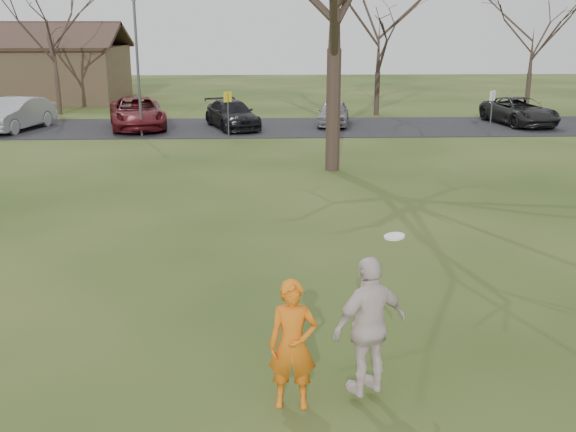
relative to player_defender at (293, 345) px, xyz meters
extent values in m
plane|color=#1E380F|center=(0.10, 0.15, -0.91)|extent=(120.00, 120.00, 0.00)
cube|color=black|center=(0.10, 25.15, -0.89)|extent=(62.00, 6.50, 0.04)
imported|color=orange|center=(0.00, 0.00, 0.00)|extent=(0.69, 0.47, 1.82)
imported|color=#989A9D|center=(-12.21, 24.61, -0.09)|extent=(2.74, 4.96, 1.55)
imported|color=#5A151A|center=(-6.49, 24.99, -0.11)|extent=(3.70, 5.85, 1.51)
imported|color=black|center=(-1.85, 24.88, -0.21)|extent=(3.26, 4.91, 1.32)
imported|color=gray|center=(3.22, 25.61, -0.23)|extent=(2.03, 3.91, 1.27)
imported|color=black|center=(12.71, 25.49, -0.19)|extent=(3.04, 5.20, 1.36)
imported|color=beige|center=(1.04, 0.10, 0.21)|extent=(1.25, 0.96, 1.97)
cylinder|color=white|center=(1.32, 0.08, 1.48)|extent=(0.27, 0.27, 0.06)
cylinder|color=#47474C|center=(-5.90, 22.65, 2.09)|extent=(0.12, 0.12, 6.00)
cylinder|color=#47474C|center=(-1.90, 22.15, 0.09)|extent=(0.06, 0.06, 2.00)
cube|color=yellow|center=(-1.90, 22.15, 0.94)|extent=(0.35, 0.35, 0.45)
cylinder|color=#47474C|center=(10.10, 22.15, 0.09)|extent=(0.06, 0.06, 2.00)
cube|color=silver|center=(10.10, 22.15, 0.94)|extent=(0.35, 0.35, 0.45)
camera|label=1|loc=(-0.38, -8.09, 4.15)|focal=41.70mm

